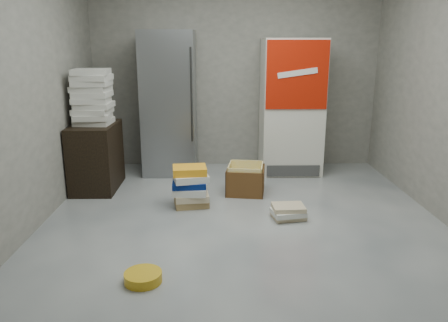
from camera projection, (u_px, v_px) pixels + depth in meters
ground at (245, 235)px, 4.09m from camera, size 5.00×5.00×0.00m
room_shell at (248, 35)px, 3.62m from camera, size 4.04×5.04×2.82m
steel_fridge at (169, 103)px, 5.88m from camera, size 0.70×0.72×1.90m
coke_cooler at (291, 107)px, 5.91m from camera, size 0.80×0.73×1.80m
wood_shelf at (96, 157)px, 5.31m from camera, size 0.50×0.80×0.80m
supply_box_stack at (92, 97)px, 5.12m from camera, size 0.45×0.45×0.65m
phonebook_stack_main at (191, 187)px, 4.76m from camera, size 0.41×0.36×0.45m
phonebook_stack_side at (288, 212)px, 4.45m from camera, size 0.37×0.34×0.14m
cardboard_box at (246, 181)px, 5.21m from camera, size 0.49×0.49×0.35m
bucket_lid at (143, 277)px, 3.27m from camera, size 0.36×0.36×0.08m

